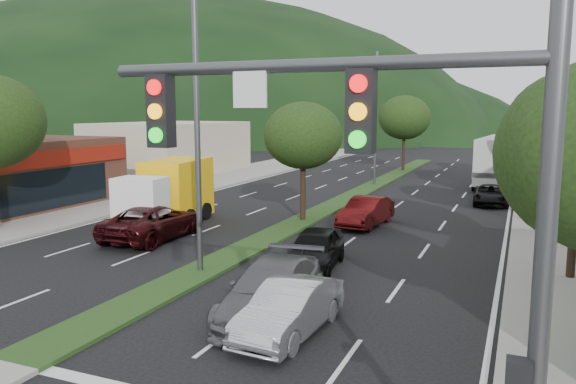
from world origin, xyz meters
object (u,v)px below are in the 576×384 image
at_px(tree_med_far, 405,118).
at_px(tree_r_c, 565,131).
at_px(suv_maroon, 154,222).
at_px(car_queue_b, 273,290).
at_px(tree_r_e, 548,121).
at_px(motorhome, 502,160).
at_px(car_queue_a, 314,249).
at_px(car_queue_c, 366,212).
at_px(car_queue_d, 491,195).
at_px(tree_r_d, 555,119).
at_px(streetlight_mid, 379,112).
at_px(traffic_signal, 411,197).
at_px(box_truck, 170,195).
at_px(sedan_silver, 290,308).
at_px(tree_med_near, 303,136).
at_px(streetlight_near, 202,114).

bearing_deg(tree_med_far, tree_r_c, -63.43).
distance_m(suv_maroon, car_queue_b, 11.03).
bearing_deg(suv_maroon, tree_r_c, -154.82).
bearing_deg(tree_r_e, motorhome, -130.08).
bearing_deg(suv_maroon, car_queue_a, 167.54).
height_order(car_queue_c, car_queue_d, car_queue_c).
distance_m(tree_r_d, streetlight_mid, 12.18).
distance_m(tree_r_e, tree_med_far, 12.65).
height_order(suv_maroon, car_queue_a, suv_maroon).
relative_size(traffic_signal, car_queue_b, 1.33).
distance_m(car_queue_c, car_queue_d, 10.58).
xyz_separation_m(tree_r_c, box_truck, (-17.87, -5.22, -3.23)).
distance_m(streetlight_mid, sedan_silver, 29.62).
bearing_deg(suv_maroon, streetlight_mid, -104.05).
relative_size(traffic_signal, tree_r_c, 1.08).
height_order(streetlight_mid, box_truck, streetlight_mid).
bearing_deg(traffic_signal, tree_r_e, 85.91).
bearing_deg(sedan_silver, tree_r_d, 78.22).
distance_m(tree_med_near, motorhome, 20.53).
bearing_deg(tree_r_d, car_queue_c, -126.49).
bearing_deg(streetlight_near, box_truck, 131.88).
height_order(tree_r_c, box_truck, tree_r_c).
bearing_deg(sedan_silver, box_truck, 139.15).
bearing_deg(tree_r_c, car_queue_c, -168.41).
bearing_deg(box_truck, tree_med_far, -108.58).
xyz_separation_m(tree_med_near, sedan_silver, (5.01, -13.81, -3.74)).
distance_m(traffic_signal, car_queue_c, 20.94).
bearing_deg(streetlight_near, suv_maroon, 142.38).
height_order(tree_med_near, motorhome, tree_med_near).
distance_m(tree_r_c, car_queue_a, 13.63).
bearing_deg(streetlight_mid, car_queue_c, -78.25).
bearing_deg(streetlight_near, tree_r_d, 61.80).
height_order(sedan_silver, suv_maroon, suv_maroon).
relative_size(streetlight_near, suv_maroon, 1.80).
distance_m(car_queue_a, car_queue_c, 8.10).
xyz_separation_m(streetlight_mid, car_queue_b, (3.91, -27.88, -4.82)).
height_order(tree_r_e, car_queue_d, tree_r_e).
distance_m(car_queue_b, motorhome, 31.61).
bearing_deg(box_truck, tree_r_e, -132.54).
distance_m(tree_med_near, car_queue_a, 9.39).
bearing_deg(car_queue_b, car_queue_a, 90.01).
relative_size(tree_med_far, suv_maroon, 1.25).
relative_size(tree_r_c, tree_r_d, 0.90).
bearing_deg(sedan_silver, motorhome, 86.45).
xyz_separation_m(suv_maroon, car_queue_c, (7.97, 6.44, -0.06)).
xyz_separation_m(car_queue_d, motorhome, (0.25, 9.02, 1.37)).
height_order(suv_maroon, box_truck, box_truck).
height_order(tree_r_c, suv_maroon, tree_r_c).
distance_m(streetlight_mid, car_queue_b, 28.56).
height_order(streetlight_mid, motorhome, streetlight_mid).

